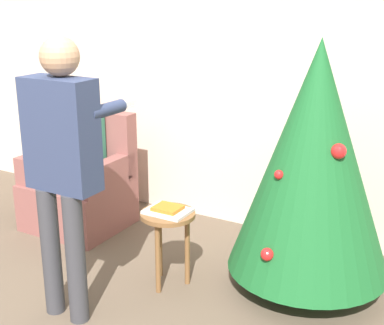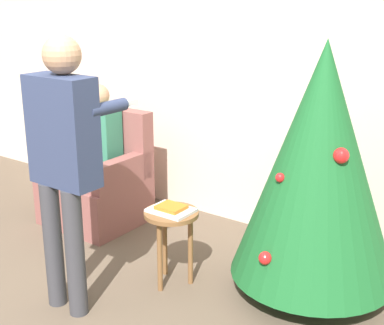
{
  "view_description": "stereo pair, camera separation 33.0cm",
  "coord_description": "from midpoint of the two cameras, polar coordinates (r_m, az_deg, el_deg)",
  "views": [
    {
      "loc": [
        2.18,
        -1.84,
        1.96
      ],
      "look_at": [
        0.61,
        0.9,
        0.97
      ],
      "focal_mm": 50.0,
      "sensor_mm": 36.0,
      "label": 1
    },
    {
      "loc": [
        2.46,
        -1.66,
        1.96
      ],
      "look_at": [
        0.61,
        0.9,
        0.97
      ],
      "focal_mm": 50.0,
      "sensor_mm": 36.0,
      "label": 2
    }
  ],
  "objects": [
    {
      "name": "side_stool",
      "position": [
        3.7,
        0.35,
        -6.75
      ],
      "size": [
        0.38,
        0.38,
        0.54
      ],
      "color": "brown",
      "rests_on": "ground_plane"
    },
    {
      "name": "laptop",
      "position": [
        3.66,
        0.35,
        -5.16
      ],
      "size": [
        0.29,
        0.23,
        0.02
      ],
      "color": "silver",
      "rests_on": "side_stool"
    },
    {
      "name": "armchair",
      "position": [
        4.83,
        -7.99,
        -2.34
      ],
      "size": [
        0.8,
        0.71,
        1.0
      ],
      "color": "brown",
      "rests_on": "ground_plane"
    },
    {
      "name": "book",
      "position": [
        3.65,
        0.36,
        -4.84
      ],
      "size": [
        0.18,
        0.16,
        0.02
      ],
      "color": "orange",
      "rests_on": "laptop"
    },
    {
      "name": "person_seated",
      "position": [
        4.71,
        -8.42,
        1.38
      ],
      "size": [
        0.36,
        0.46,
        1.23
      ],
      "color": "#38383D",
      "rests_on": "ground_plane"
    },
    {
      "name": "person_standing",
      "position": [
        3.29,
        -10.74,
        1.14
      ],
      "size": [
        0.46,
        0.57,
        1.74
      ],
      "color": "#38383D",
      "rests_on": "ground_plane"
    },
    {
      "name": "wall_back",
      "position": [
        4.65,
        5.57,
        9.83
      ],
      "size": [
        8.0,
        0.06,
        2.7
      ],
      "color": "beige",
      "rests_on": "ground_plane"
    },
    {
      "name": "christmas_tree",
      "position": [
        3.54,
        16.01,
        -0.11
      ],
      "size": [
        1.09,
        1.09,
        1.72
      ],
      "color": "brown",
      "rests_on": "ground_plane"
    }
  ]
}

